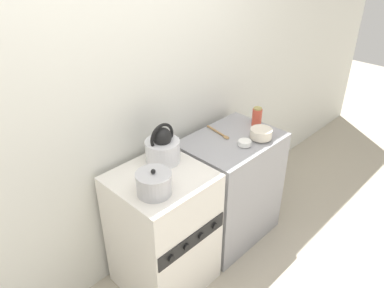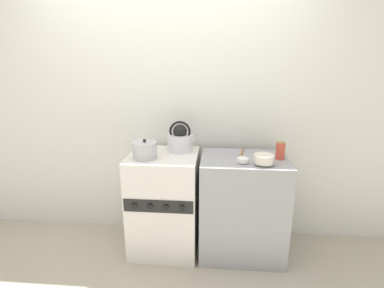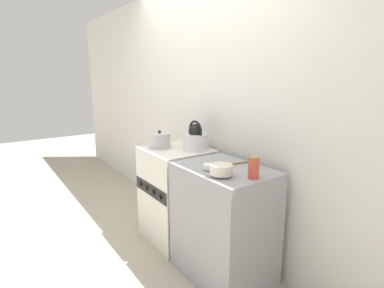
{
  "view_description": "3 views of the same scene",
  "coord_description": "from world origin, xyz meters",
  "views": [
    {
      "loc": [
        -1.21,
        -1.18,
        2.24
      ],
      "look_at": [
        0.27,
        0.27,
        1.03
      ],
      "focal_mm": 35.0,
      "sensor_mm": 36.0,
      "label": 1
    },
    {
      "loc": [
        0.46,
        -2.13,
        1.71
      ],
      "look_at": [
        0.25,
        0.28,
        1.01
      ],
      "focal_mm": 28.0,
      "sensor_mm": 36.0,
      "label": 2
    },
    {
      "loc": [
        2.29,
        -1.16,
        1.56
      ],
      "look_at": [
        0.24,
        0.29,
        1.0
      ],
      "focal_mm": 28.0,
      "sensor_mm": 36.0,
      "label": 3
    }
  ],
  "objects": [
    {
      "name": "kettle",
      "position": [
        0.14,
        0.4,
        1.01
      ],
      "size": [
        0.28,
        0.23,
        0.27
      ],
      "color": "silver",
      "rests_on": "stove"
    },
    {
      "name": "wooden_spoon",
      "position": [
        0.67,
        0.38,
        0.91
      ],
      "size": [
        0.07,
        0.25,
        0.02
      ],
      "color": "#A37A4C",
      "rests_on": "counter"
    },
    {
      "name": "stove",
      "position": [
        0.0,
        0.28,
        0.45
      ],
      "size": [
        0.59,
        0.58,
        0.91
      ],
      "color": "silver",
      "rests_on": "ground_plane"
    },
    {
      "name": "cooking_pot",
      "position": [
        -0.13,
        0.18,
        0.98
      ],
      "size": [
        0.21,
        0.21,
        0.16
      ],
      "color": "#B2B2B7",
      "rests_on": "stove"
    },
    {
      "name": "counter",
      "position": [
        0.69,
        0.27,
        0.45
      ],
      "size": [
        0.73,
        0.53,
        0.9
      ],
      "color": "#99999E",
      "rests_on": "ground_plane"
    },
    {
      "name": "small_ceramic_bowl",
      "position": [
        0.67,
        0.14,
        0.92
      ],
      "size": [
        0.09,
        0.09,
        0.04
      ],
      "color": "white",
      "rests_on": "counter"
    },
    {
      "name": "enamel_bowl",
      "position": [
        0.83,
        0.12,
        0.95
      ],
      "size": [
        0.16,
        0.16,
        0.08
      ],
      "color": "beige",
      "rests_on": "counter"
    },
    {
      "name": "wall_back",
      "position": [
        0.0,
        0.63,
        1.25
      ],
      "size": [
        7.0,
        0.06,
        2.5
      ],
      "color": "silver",
      "rests_on": "ground_plane"
    },
    {
      "name": "storage_jar",
      "position": [
        0.98,
        0.27,
        0.97
      ],
      "size": [
        0.07,
        0.07,
        0.15
      ],
      "color": "#CC4C38",
      "rests_on": "counter"
    }
  ]
}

